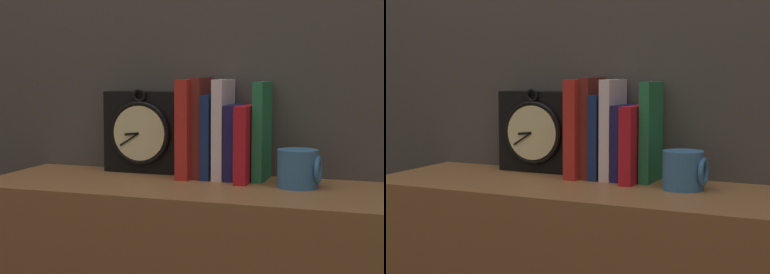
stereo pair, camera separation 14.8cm
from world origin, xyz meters
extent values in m
cube|color=black|center=(-0.18, 0.14, 0.81)|extent=(0.21, 0.06, 0.21)
torus|color=black|center=(-0.18, 0.10, 0.81)|extent=(0.17, 0.01, 0.17)
cylinder|color=beige|center=(-0.18, 0.10, 0.81)|extent=(0.14, 0.01, 0.14)
cube|color=black|center=(-0.20, 0.10, 0.81)|extent=(0.04, 0.00, 0.01)
cube|color=black|center=(-0.21, 0.10, 0.80)|extent=(0.05, 0.00, 0.04)
torus|color=black|center=(-0.18, 0.10, 0.91)|extent=(0.04, 0.01, 0.04)
cube|color=red|center=(-0.04, 0.10, 0.83)|extent=(0.03, 0.13, 0.24)
cube|color=maroon|center=(-0.01, 0.11, 0.83)|extent=(0.02, 0.11, 0.25)
cube|color=navy|center=(0.01, 0.11, 0.81)|extent=(0.02, 0.12, 0.21)
cube|color=white|center=(0.04, 0.11, 0.83)|extent=(0.03, 0.12, 0.24)
cube|color=#1E1A52|center=(0.07, 0.11, 0.80)|extent=(0.03, 0.12, 0.18)
cube|color=red|center=(0.11, 0.09, 0.80)|extent=(0.03, 0.16, 0.18)
cube|color=#247245|center=(0.14, 0.12, 0.83)|extent=(0.02, 0.11, 0.24)
cylinder|color=teal|center=(0.24, 0.04, 0.75)|extent=(0.09, 0.09, 0.09)
torus|color=teal|center=(0.28, 0.04, 0.75)|extent=(0.01, 0.06, 0.06)
camera|label=1|loc=(0.49, -1.40, 0.97)|focal=60.00mm
camera|label=2|loc=(0.63, -1.34, 0.97)|focal=60.00mm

